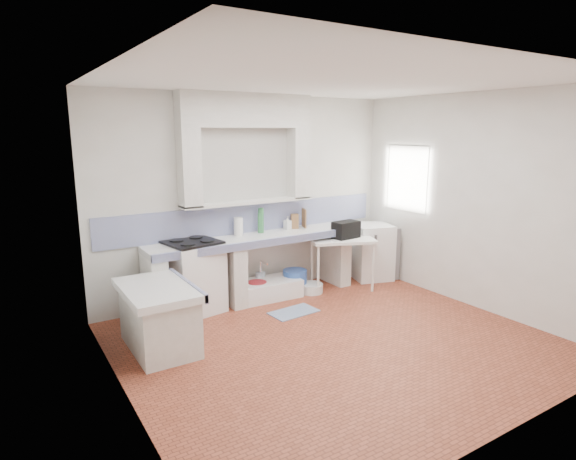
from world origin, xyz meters
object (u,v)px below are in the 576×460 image
fridge (372,251)px  sink (267,290)px  stove (194,278)px  side_table (342,264)px

fridge → sink: bearing=-165.2°
stove → sink: stove is taller
stove → fridge: size_ratio=1.04×
sink → stove: bearing=179.3°
sink → side_table: 1.19m
stove → sink: bearing=-12.9°
sink → fridge: fridge is taller
stove → fridge: stove is taller
sink → fridge: bearing=-0.1°
sink → side_table: side_table is taller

